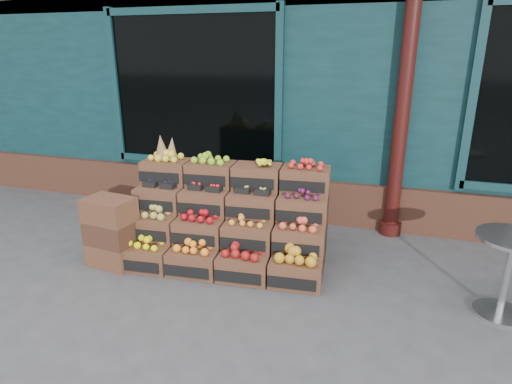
% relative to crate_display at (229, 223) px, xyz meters
% --- Properties ---
extents(ground, '(60.00, 60.00, 0.00)m').
position_rel_crate_display_xyz_m(ground, '(0.55, -0.78, -0.42)').
color(ground, '#424245').
rests_on(ground, ground).
extents(shop_facade, '(12.00, 6.24, 4.80)m').
position_rel_crate_display_xyz_m(shop_facade, '(0.55, 4.34, 1.98)').
color(shop_facade, '#0E2E32').
rests_on(shop_facade, ground).
extents(crate_display, '(2.26, 1.26, 1.36)m').
position_rel_crate_display_xyz_m(crate_display, '(0.00, 0.00, 0.00)').
color(crate_display, '#553321').
rests_on(crate_display, ground).
extents(spare_crates, '(0.55, 0.42, 0.77)m').
position_rel_crate_display_xyz_m(spare_crates, '(-1.16, -0.56, -0.03)').
color(spare_crates, '#553321').
rests_on(spare_crates, ground).
extents(bistro_table, '(0.61, 0.61, 0.77)m').
position_rel_crate_display_xyz_m(bistro_table, '(2.74, -0.31, 0.06)').
color(bistro_table, silver).
rests_on(bistro_table, ground).
extents(shopkeeper, '(0.78, 0.54, 2.03)m').
position_rel_crate_display_xyz_m(shopkeeper, '(-0.84, 2.14, 0.60)').
color(shopkeeper, '#18572F').
rests_on(shopkeeper, ground).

